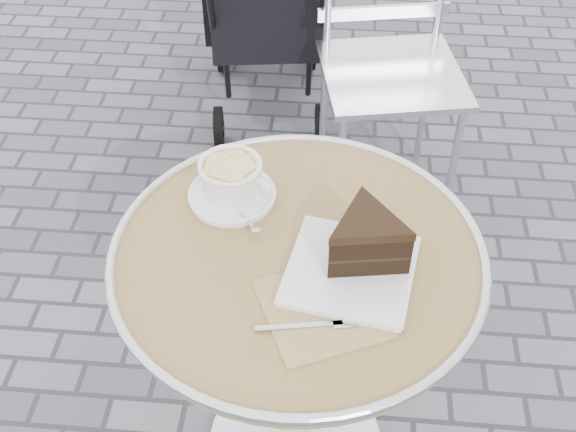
# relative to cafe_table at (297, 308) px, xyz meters

# --- Properties ---
(cafe_table) EXTENTS (0.72, 0.72, 0.74)m
(cafe_table) POSITION_rel_cafe_table_xyz_m (0.00, 0.00, 0.00)
(cafe_table) COLOR silver
(cafe_table) RESTS_ON ground
(cappuccino_set) EXTENTS (0.18, 0.20, 0.09)m
(cappuccino_set) POSITION_rel_cafe_table_xyz_m (-0.14, 0.14, 0.20)
(cappuccino_set) COLOR white
(cappuccino_set) RESTS_ON cafe_table
(cake_plate_set) EXTENTS (0.32, 0.35, 0.12)m
(cake_plate_set) POSITION_rel_cafe_table_xyz_m (0.12, -0.03, 0.22)
(cake_plate_set) COLOR tan
(cake_plate_set) RESTS_ON cafe_table
(bistro_chair) EXTENTS (0.50, 0.50, 0.94)m
(bistro_chair) POSITION_rel_cafe_table_xyz_m (0.20, 1.10, 0.02)
(bistro_chair) COLOR silver
(bistro_chair) RESTS_ON ground
(baby_stroller) EXTENTS (0.52, 0.95, 0.94)m
(baby_stroller) POSITION_rel_cafe_table_xyz_m (-0.24, 1.57, -0.14)
(baby_stroller) COLOR black
(baby_stroller) RESTS_ON ground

